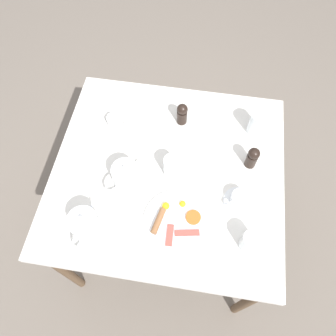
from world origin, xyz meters
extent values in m
plane|color=#70665B|center=(0.00, 0.00, 0.00)|extent=(8.00, 8.00, 0.00)
cube|color=silver|center=(0.00, 0.00, 0.76)|extent=(1.01, 0.95, 0.03)
cylinder|color=brown|center=(-0.45, -0.43, 0.37)|extent=(0.04, 0.04, 0.75)
cylinder|color=brown|center=(0.45, -0.43, 0.37)|extent=(0.04, 0.04, 0.75)
cylinder|color=brown|center=(-0.45, 0.43, 0.37)|extent=(0.04, 0.04, 0.75)
cylinder|color=brown|center=(0.45, 0.43, 0.37)|extent=(0.04, 0.04, 0.75)
cylinder|color=white|center=(0.07, -0.22, 0.78)|extent=(0.27, 0.27, 0.01)
cylinder|color=white|center=(0.09, -0.16, 0.79)|extent=(0.07, 0.07, 0.00)
sphere|color=yellow|center=(0.09, -0.16, 0.80)|extent=(0.03, 0.03, 0.03)
cylinder|color=white|center=(0.02, -0.18, 0.79)|extent=(0.07, 0.07, 0.00)
sphere|color=yellow|center=(0.02, -0.18, 0.80)|extent=(0.03, 0.03, 0.03)
cylinder|color=brown|center=(0.00, -0.24, 0.80)|extent=(0.05, 0.11, 0.03)
cube|color=#B74C42|center=(0.05, -0.29, 0.79)|extent=(0.03, 0.09, 0.01)
cube|color=#B74C42|center=(0.12, -0.27, 0.79)|extent=(0.10, 0.04, 0.01)
cylinder|color=#D16023|center=(0.14, -0.21, 0.79)|extent=(0.06, 0.06, 0.01)
cylinder|color=white|center=(-0.28, -0.31, 0.83)|extent=(0.11, 0.11, 0.11)
cylinder|color=white|center=(-0.28, -0.31, 0.89)|extent=(0.08, 0.08, 0.01)
sphere|color=white|center=(-0.28, -0.31, 0.90)|extent=(0.02, 0.02, 0.02)
cone|color=white|center=(-0.26, -0.24, 0.84)|extent=(0.03, 0.06, 0.05)
torus|color=white|center=(-0.29, -0.37, 0.83)|extent=(0.02, 0.09, 0.09)
cylinder|color=white|center=(-0.16, -0.08, 0.83)|extent=(0.11, 0.11, 0.11)
cylinder|color=white|center=(-0.16, -0.08, 0.89)|extent=(0.08, 0.08, 0.01)
sphere|color=white|center=(-0.16, -0.08, 0.90)|extent=(0.02, 0.02, 0.02)
cone|color=white|center=(-0.11, -0.03, 0.84)|extent=(0.05, 0.06, 0.05)
torus|color=white|center=(-0.20, -0.13, 0.83)|extent=(0.07, 0.07, 0.09)
cylinder|color=white|center=(0.32, -0.10, 0.78)|extent=(0.14, 0.14, 0.01)
cylinder|color=white|center=(0.32, -0.10, 0.81)|extent=(0.08, 0.08, 0.05)
cylinder|color=brown|center=(0.32, -0.10, 0.80)|extent=(0.07, 0.07, 0.04)
torus|color=white|center=(0.28, -0.13, 0.81)|extent=(0.04, 0.03, 0.04)
cylinder|color=white|center=(0.36, 0.27, 0.84)|extent=(0.07, 0.07, 0.12)
cylinder|color=white|center=(0.36, -0.28, 0.82)|extent=(0.07, 0.07, 0.09)
cylinder|color=white|center=(0.02, -0.01, 0.83)|extent=(0.07, 0.07, 0.10)
cylinder|color=white|center=(-0.29, 0.20, 0.81)|extent=(0.07, 0.07, 0.06)
torus|color=white|center=(-0.25, 0.20, 0.81)|extent=(0.04, 0.01, 0.04)
cylinder|color=black|center=(0.35, 0.09, 0.81)|extent=(0.05, 0.05, 0.07)
sphere|color=black|center=(0.35, 0.09, 0.87)|extent=(0.05, 0.05, 0.05)
cylinder|color=black|center=(0.02, 0.27, 0.81)|extent=(0.05, 0.05, 0.07)
sphere|color=black|center=(0.02, 0.27, 0.87)|extent=(0.05, 0.05, 0.05)
cube|color=white|center=(0.18, 0.06, 0.78)|extent=(0.17, 0.12, 0.01)
cube|color=silver|center=(0.11, 0.36, 0.78)|extent=(0.08, 0.16, 0.00)
cube|color=silver|center=(-0.38, 0.05, 0.78)|extent=(0.18, 0.09, 0.00)
cube|color=silver|center=(-0.36, 0.35, 0.78)|extent=(0.07, 0.17, 0.00)
cube|color=silver|center=(-0.09, 0.20, 0.78)|extent=(0.05, 0.18, 0.00)
camera|label=1|loc=(0.11, -0.67, 2.04)|focal=35.00mm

